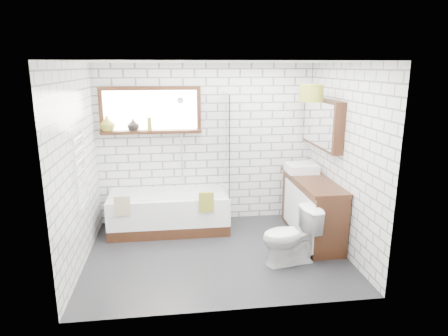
{
  "coord_description": "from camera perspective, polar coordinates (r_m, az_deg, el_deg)",
  "views": [
    {
      "loc": [
        -0.54,
        -4.9,
        2.45
      ],
      "look_at": [
        0.14,
        0.25,
        1.12
      ],
      "focal_mm": 32.0,
      "sensor_mm": 36.0,
      "label": 1
    }
  ],
  "objects": [
    {
      "name": "window",
      "position": [
        6.2,
        -10.44,
        8.09
      ],
      "size": [
        1.52,
        0.16,
        0.68
      ],
      "primitive_type": "cube",
      "color": "black",
      "rests_on": "wall_back"
    },
    {
      "name": "ceiling",
      "position": [
        4.93,
        -1.26,
        14.98
      ],
      "size": [
        3.4,
        2.6,
        0.01
      ],
      "primitive_type": "cube",
      "color": "white",
      "rests_on": "ground"
    },
    {
      "name": "floor",
      "position": [
        5.5,
        -1.11,
        -12.14
      ],
      "size": [
        3.4,
        2.6,
        0.01
      ],
      "primitive_type": "cube",
      "color": "black",
      "rests_on": "ground"
    },
    {
      "name": "wall_back",
      "position": [
        6.34,
        -2.49,
        3.42
      ],
      "size": [
        3.4,
        0.01,
        2.5
      ],
      "primitive_type": "cube",
      "color": "white",
      "rests_on": "ground"
    },
    {
      "name": "basin",
      "position": [
        6.16,
        11.0,
        -0.01
      ],
      "size": [
        0.45,
        0.39,
        0.13
      ],
      "primitive_type": "cube",
      "color": "white",
      "rests_on": "vanity"
    },
    {
      "name": "bathtub",
      "position": [
        6.19,
        -7.81,
        -6.22
      ],
      "size": [
        1.79,
        0.79,
        0.58
      ],
      "primitive_type": "cube",
      "color": "white",
      "rests_on": "floor"
    },
    {
      "name": "pendant",
      "position": [
        5.57,
        12.39,
        10.42
      ],
      "size": [
        0.32,
        0.32,
        0.23
      ],
      "primitive_type": "cylinder",
      "color": "olive",
      "rests_on": "ceiling"
    },
    {
      "name": "vanity",
      "position": [
        5.99,
        12.44,
        -5.59
      ],
      "size": [
        0.5,
        1.55,
        0.89
      ],
      "primitive_type": "cube",
      "color": "black",
      "rests_on": "floor"
    },
    {
      "name": "tap",
      "position": [
        6.2,
        12.43,
        0.65
      ],
      "size": [
        0.04,
        0.04,
        0.17
      ],
      "primitive_type": "cylinder",
      "rotation": [
        0.0,
        0.0,
        0.31
      ],
      "color": "silver",
      "rests_on": "vanity"
    },
    {
      "name": "wall_right",
      "position": [
        5.52,
        16.7,
        1.17
      ],
      "size": [
        0.01,
        2.6,
        2.5
      ],
      "primitive_type": "cube",
      "color": "white",
      "rests_on": "ground"
    },
    {
      "name": "vase_olive",
      "position": [
        6.26,
        -16.34,
        5.94
      ],
      "size": [
        0.3,
        0.3,
        0.23
      ],
      "primitive_type": "imported",
      "rotation": [
        0.0,
        0.0,
        0.43
      ],
      "color": "olive",
      "rests_on": "window"
    },
    {
      "name": "vase_dark",
      "position": [
        6.22,
        -12.84,
        5.89
      ],
      "size": [
        0.22,
        0.22,
        0.19
      ],
      "primitive_type": "imported",
      "rotation": [
        0.0,
        0.0,
        -0.27
      ],
      "color": "black",
      "rests_on": "window"
    },
    {
      "name": "bottle",
      "position": [
        6.2,
        -10.59,
        6.03
      ],
      "size": [
        0.07,
        0.07,
        0.2
      ],
      "primitive_type": "cylinder",
      "rotation": [
        0.0,
        0.0,
        -0.18
      ],
      "color": "olive",
      "rests_on": "window"
    },
    {
      "name": "towel_beige",
      "position": [
        5.78,
        -14.31,
        -5.24
      ],
      "size": [
        0.22,
        0.05,
        0.29
      ],
      "primitive_type": "cube",
      "color": "tan",
      "rests_on": "bathtub"
    },
    {
      "name": "wall_left",
      "position": [
        5.18,
        -20.29,
        0.03
      ],
      "size": [
        0.01,
        2.6,
        2.5
      ],
      "primitive_type": "cube",
      "color": "white",
      "rests_on": "ground"
    },
    {
      "name": "towel_green",
      "position": [
        5.75,
        -2.55,
        -4.89
      ],
      "size": [
        0.22,
        0.06,
        0.3
      ],
      "primitive_type": "cube",
      "color": "olive",
      "rests_on": "bathtub"
    },
    {
      "name": "toilet",
      "position": [
        5.18,
        9.44,
        -9.57
      ],
      "size": [
        0.53,
        0.78,
        0.73
      ],
      "primitive_type": "imported",
      "rotation": [
        0.0,
        0.0,
        -1.4
      ],
      "color": "white",
      "rests_on": "floor"
    },
    {
      "name": "shower_riser",
      "position": [
        6.26,
        -6.12,
        4.14
      ],
      "size": [
        0.02,
        0.02,
        1.3
      ],
      "primitive_type": "cylinder",
      "color": "silver",
      "rests_on": "wall_back"
    },
    {
      "name": "towel_radiator",
      "position": [
        5.18,
        -19.76,
        -0.49
      ],
      "size": [
        0.06,
        0.52,
        1.0
      ],
      "primitive_type": "cube",
      "color": "white",
      "rests_on": "wall_left"
    },
    {
      "name": "mirror_cabinet",
      "position": [
        5.96,
        13.9,
        6.21
      ],
      "size": [
        0.16,
        1.2,
        0.7
      ],
      "primitive_type": "cube",
      "color": "black",
      "rests_on": "wall_right"
    },
    {
      "name": "wall_front",
      "position": [
        3.83,
        0.99,
        -3.93
      ],
      "size": [
        3.4,
        0.01,
        2.5
      ],
      "primitive_type": "cube",
      "color": "white",
      "rests_on": "ground"
    },
    {
      "name": "shower_screen",
      "position": [
        5.96,
        0.27,
        3.5
      ],
      "size": [
        0.02,
        0.72,
        1.5
      ],
      "primitive_type": "cube",
      "color": "white",
      "rests_on": "bathtub"
    }
  ]
}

